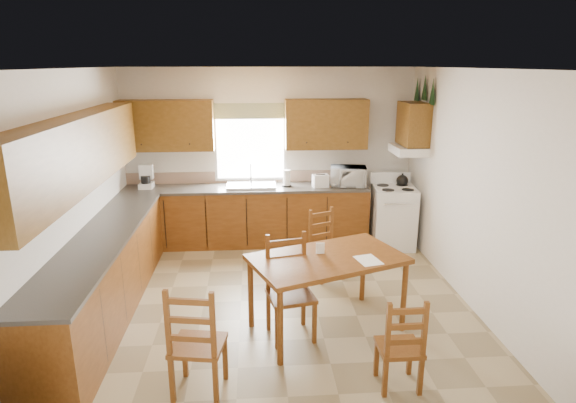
{
  "coord_description": "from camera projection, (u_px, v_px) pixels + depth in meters",
  "views": [
    {
      "loc": [
        -0.25,
        -5.25,
        2.76
      ],
      "look_at": [
        0.15,
        0.3,
        1.15
      ],
      "focal_mm": 30.0,
      "sensor_mm": 36.0,
      "label": 1
    }
  ],
  "objects": [
    {
      "name": "floor",
      "position": [
        277.0,
        300.0,
        5.81
      ],
      "size": [
        4.5,
        4.5,
        0.0
      ],
      "primitive_type": "plane",
      "color": "#97855F",
      "rests_on": "ground"
    },
    {
      "name": "ceiling",
      "position": [
        276.0,
        68.0,
        5.06
      ],
      "size": [
        4.5,
        4.5,
        0.0
      ],
      "primitive_type": "plane",
      "color": "olive",
      "rests_on": "floor"
    },
    {
      "name": "wall_left",
      "position": [
        72.0,
        196.0,
        5.28
      ],
      "size": [
        4.5,
        4.5,
        0.0
      ],
      "primitive_type": "plane",
      "color": "silver",
      "rests_on": "floor"
    },
    {
      "name": "wall_right",
      "position": [
        470.0,
        189.0,
        5.59
      ],
      "size": [
        4.5,
        4.5,
        0.0
      ],
      "primitive_type": "plane",
      "color": "silver",
      "rests_on": "floor"
    },
    {
      "name": "wall_back",
      "position": [
        270.0,
        155.0,
        7.59
      ],
      "size": [
        4.5,
        4.5,
        0.0
      ],
      "primitive_type": "plane",
      "color": "silver",
      "rests_on": "floor"
    },
    {
      "name": "wall_front",
      "position": [
        293.0,
        277.0,
        3.28
      ],
      "size": [
        4.5,
        4.5,
        0.0
      ],
      "primitive_type": "plane",
      "color": "silver",
      "rests_on": "floor"
    },
    {
      "name": "lower_cab_back",
      "position": [
        247.0,
        217.0,
        7.53
      ],
      "size": [
        3.75,
        0.6,
        0.88
      ],
      "primitive_type": "cube",
      "color": "brown",
      "rests_on": "floor"
    },
    {
      "name": "lower_cab_left",
      "position": [
        105.0,
        277.0,
        5.41
      ],
      "size": [
        0.6,
        3.6,
        0.88
      ],
      "primitive_type": "cube",
      "color": "brown",
      "rests_on": "floor"
    },
    {
      "name": "counter_back",
      "position": [
        246.0,
        188.0,
        7.4
      ],
      "size": [
        3.75,
        0.63,
        0.04
      ],
      "primitive_type": "cube",
      "color": "#403C38",
      "rests_on": "lower_cab_back"
    },
    {
      "name": "counter_left",
      "position": [
        101.0,
        238.0,
        5.28
      ],
      "size": [
        0.63,
        3.6,
        0.04
      ],
      "primitive_type": "cube",
      "color": "#403C38",
      "rests_on": "lower_cab_left"
    },
    {
      "name": "backsplash",
      "position": [
        246.0,
        177.0,
        7.65
      ],
      "size": [
        3.75,
        0.01,
        0.18
      ],
      "primitive_type": "cube",
      "color": "#937562",
      "rests_on": "counter_back"
    },
    {
      "name": "upper_cab_back_left",
      "position": [
        166.0,
        126.0,
        7.18
      ],
      "size": [
        1.41,
        0.33,
        0.75
      ],
      "primitive_type": "cube",
      "color": "brown",
      "rests_on": "wall_back"
    },
    {
      "name": "upper_cab_back_right",
      "position": [
        326.0,
        124.0,
        7.35
      ],
      "size": [
        1.25,
        0.33,
        0.75
      ],
      "primitive_type": "cube",
      "color": "brown",
      "rests_on": "wall_back"
    },
    {
      "name": "upper_cab_left",
      "position": [
        77.0,
        153.0,
        5.01
      ],
      "size": [
        0.33,
        3.6,
        0.75
      ],
      "primitive_type": "cube",
      "color": "brown",
      "rests_on": "wall_left"
    },
    {
      "name": "upper_cab_stove",
      "position": [
        413.0,
        124.0,
        7.01
      ],
      "size": [
        0.33,
        0.62,
        0.62
      ],
      "primitive_type": "cube",
      "color": "brown",
      "rests_on": "wall_right"
    },
    {
      "name": "range_hood",
      "position": [
        408.0,
        150.0,
        7.11
      ],
      "size": [
        0.44,
        0.62,
        0.12
      ],
      "primitive_type": "cube",
      "color": "white",
      "rests_on": "wall_right"
    },
    {
      "name": "window_frame",
      "position": [
        250.0,
        143.0,
        7.48
      ],
      "size": [
        1.13,
        0.02,
        1.18
      ],
      "primitive_type": "cube",
      "color": "white",
      "rests_on": "wall_back"
    },
    {
      "name": "window_pane",
      "position": [
        250.0,
        143.0,
        7.48
      ],
      "size": [
        1.05,
        0.01,
        1.1
      ],
      "primitive_type": "cube",
      "color": "white",
      "rests_on": "wall_back"
    },
    {
      "name": "window_valance",
      "position": [
        250.0,
        111.0,
        7.32
      ],
      "size": [
        1.19,
        0.01,
        0.24
      ],
      "primitive_type": "cube",
      "color": "#476032",
      "rests_on": "wall_back"
    },
    {
      "name": "sink_basin",
      "position": [
        251.0,
        186.0,
        7.4
      ],
      "size": [
        0.75,
        0.45,
        0.04
      ],
      "primitive_type": "cube",
      "color": "silver",
      "rests_on": "counter_back"
    },
    {
      "name": "pine_decal_a",
      "position": [
        433.0,
        91.0,
        6.57
      ],
      "size": [
        0.22,
        0.22,
        0.36
      ],
      "primitive_type": "cone",
      "color": "black",
      "rests_on": "wall_right"
    },
    {
      "name": "pine_decal_b",
      "position": [
        425.0,
        87.0,
        6.87
      ],
      "size": [
        0.22,
        0.22,
        0.36
      ],
      "primitive_type": "cone",
      "color": "black",
      "rests_on": "wall_right"
    },
    {
      "name": "pine_decal_c",
      "position": [
        417.0,
        89.0,
        7.19
      ],
      "size": [
        0.22,
        0.22,
        0.36
      ],
      "primitive_type": "cone",
      "color": "black",
      "rests_on": "wall_right"
    },
    {
      "name": "stove",
      "position": [
        393.0,
        218.0,
        7.42
      ],
      "size": [
        0.68,
        0.7,
        0.92
      ],
      "primitive_type": "cube",
      "rotation": [
        0.0,
        0.0,
        -0.1
      ],
      "color": "white",
      "rests_on": "floor"
    },
    {
      "name": "coffeemaker",
      "position": [
        146.0,
        176.0,
        7.28
      ],
      "size": [
        0.23,
        0.27,
        0.38
      ],
      "primitive_type": "cube",
      "rotation": [
        0.0,
        0.0,
        -0.03
      ],
      "color": "white",
      "rests_on": "counter_back"
    },
    {
      "name": "paper_towel",
      "position": [
        287.0,
        178.0,
        7.4
      ],
      "size": [
        0.13,
        0.13,
        0.26
      ],
      "primitive_type": "cylinder",
      "rotation": [
        0.0,
        0.0,
        -0.25
      ],
      "color": "white",
      "rests_on": "counter_back"
    },
    {
      "name": "toaster",
      "position": [
        321.0,
        181.0,
        7.37
      ],
      "size": [
        0.26,
        0.19,
        0.19
      ],
      "primitive_type": "cube",
      "rotation": [
        0.0,
        0.0,
        0.16
      ],
      "color": "white",
      "rests_on": "counter_back"
    },
    {
      "name": "microwave",
      "position": [
        348.0,
        176.0,
        7.42
      ],
      "size": [
        0.55,
        0.43,
        0.3
      ],
      "primitive_type": "imported",
      "rotation": [
        0.0,
        0.0,
        -0.15
      ],
      "color": "white",
      "rests_on": "counter_back"
    },
    {
      "name": "dining_table",
      "position": [
        327.0,
        293.0,
        5.08
      ],
      "size": [
        1.76,
        1.38,
        0.83
      ],
      "primitive_type": "cube",
      "rotation": [
        0.0,
        0.0,
        0.37
      ],
      "color": "brown",
      "rests_on": "floor"
    },
    {
      "name": "chair_near_left",
      "position": [
        198.0,
        338.0,
        4.07
      ],
      "size": [
        0.5,
        0.48,
        1.03
      ],
      "primitive_type": "cube",
      "rotation": [
        0.0,
        0.0,
        2.97
      ],
      "color": "brown",
      "rests_on": "floor"
    },
    {
      "name": "chair_near_right",
      "position": [
        400.0,
        341.0,
        4.16
      ],
      "size": [
        0.37,
        0.35,
        0.88
      ],
      "primitive_type": "cube",
      "rotation": [
        0.0,
        0.0,
        3.15
      ],
      "color": "brown",
      "rests_on": "floor"
    },
    {
      "name": "chair_far_left",
      "position": [
        291.0,
        289.0,
        4.89
      ],
      "size": [
        0.53,
        0.51,
        1.07
      ],
      "primitive_type": "cube",
      "rotation": [
        0.0,
        0.0,
        0.21
      ],
      "color": "brown",
      "rests_on": "floor"
    },
    {
      "name": "chair_far_right",
      "position": [
        327.0,
        245.0,
        6.3
      ],
      "size": [
        0.49,
        0.48,
        0.91
      ],
      "primitive_type": "cube",
      "rotation": [
        0.0,
        0.0,
        0.4
      ],
      "color": "brown",
      "rests_on": "floor"
    },
    {
      "name": "table_paper",
      "position": [
        368.0,
        260.0,
        4.88
      ],
      "size": [
        0.28,
        0.33,
        0.0
      ],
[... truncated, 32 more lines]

